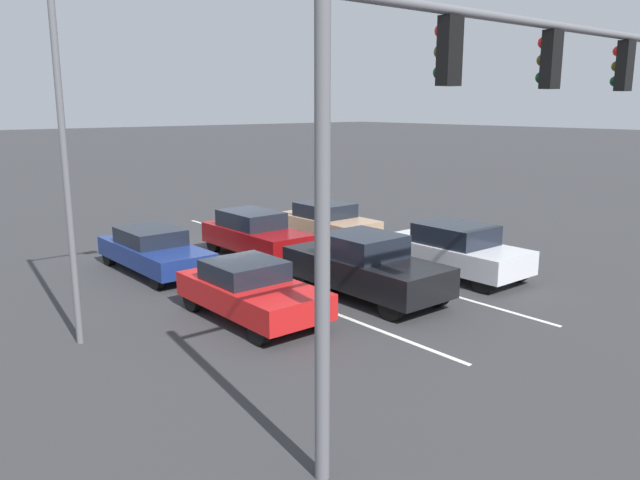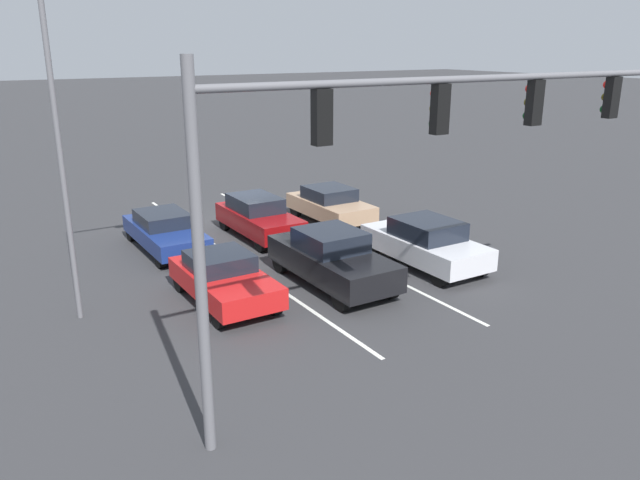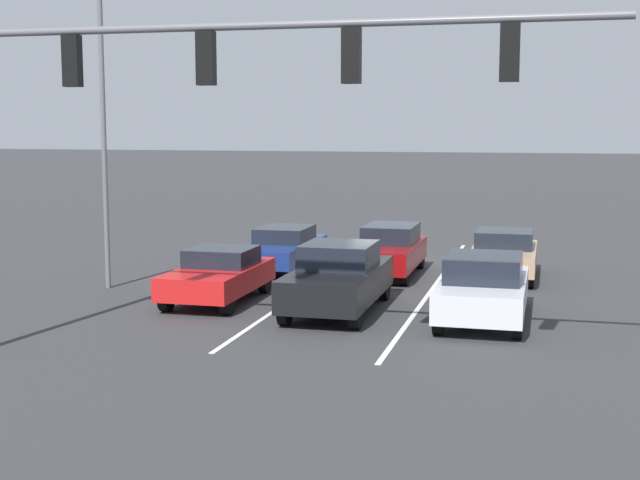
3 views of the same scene
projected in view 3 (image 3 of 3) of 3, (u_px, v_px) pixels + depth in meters
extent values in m
plane|color=#333335|center=(392.00, 268.00, 28.16)|extent=(240.00, 240.00, 0.00)
cube|color=silver|center=(435.00, 285.00, 25.17)|extent=(0.12, 17.35, 0.01)
cube|color=silver|center=(320.00, 280.00, 26.01)|extent=(0.12, 17.35, 0.01)
cube|color=black|center=(338.00, 283.00, 21.58)|extent=(1.90, 4.68, 0.75)
cube|color=black|center=(339.00, 255.00, 21.58)|extent=(1.68, 1.86, 0.59)
cube|color=red|center=(382.00, 262.00, 23.60)|extent=(0.24, 0.06, 0.12)
cube|color=red|center=(334.00, 260.00, 23.93)|extent=(0.24, 0.06, 0.12)
cylinder|color=black|center=(356.00, 314.00, 19.74)|extent=(0.22, 0.68, 0.68)
cylinder|color=black|center=(285.00, 311.00, 20.14)|extent=(0.22, 0.68, 0.68)
cylinder|color=black|center=(384.00, 287.00, 23.10)|extent=(0.22, 0.68, 0.68)
cylinder|color=black|center=(323.00, 284.00, 23.51)|extent=(0.22, 0.68, 0.68)
cube|color=silver|center=(483.00, 293.00, 20.62)|extent=(1.92, 4.49, 0.67)
cube|color=black|center=(484.00, 268.00, 20.46)|extent=(1.69, 2.04, 0.57)
cube|color=red|center=(517.00, 272.00, 22.55)|extent=(0.24, 0.06, 0.12)
cube|color=red|center=(463.00, 270.00, 22.88)|extent=(0.24, 0.06, 0.12)
cylinder|color=black|center=(517.00, 325.00, 18.84)|extent=(0.22, 0.61, 0.61)
cylinder|color=black|center=(438.00, 321.00, 19.25)|extent=(0.22, 0.61, 0.61)
cylinder|color=black|center=(522.00, 296.00, 22.08)|extent=(0.22, 0.61, 0.61)
cylinder|color=black|center=(455.00, 293.00, 22.49)|extent=(0.22, 0.61, 0.61)
cube|color=red|center=(218.00, 278.00, 22.80)|extent=(1.84, 4.01, 0.58)
cube|color=black|center=(222.00, 257.00, 23.01)|extent=(1.62, 1.62, 0.46)
cube|color=red|center=(265.00, 262.00, 24.50)|extent=(0.24, 0.06, 0.12)
cube|color=red|center=(221.00, 261.00, 24.82)|extent=(0.24, 0.06, 0.12)
cylinder|color=black|center=(228.00, 302.00, 21.26)|extent=(0.22, 0.64, 0.64)
cylinder|color=black|center=(166.00, 299.00, 21.65)|extent=(0.22, 0.64, 0.64)
cylinder|color=black|center=(265.00, 281.00, 24.02)|extent=(0.22, 0.64, 0.64)
cylinder|color=black|center=(210.00, 279.00, 24.41)|extent=(0.22, 0.64, 0.64)
cube|color=tan|center=(504.00, 257.00, 26.29)|extent=(1.86, 4.04, 0.59)
cube|color=black|center=(504.00, 239.00, 26.32)|extent=(1.63, 1.85, 0.50)
cube|color=red|center=(528.00, 244.00, 28.01)|extent=(0.24, 0.06, 0.12)
cube|color=red|center=(486.00, 243.00, 28.33)|extent=(0.24, 0.06, 0.12)
cylinder|color=black|center=(530.00, 276.00, 24.74)|extent=(0.22, 0.66, 0.66)
cylinder|color=black|center=(472.00, 274.00, 25.14)|extent=(0.22, 0.66, 0.66)
cylinder|color=black|center=(532.00, 261.00, 27.51)|extent=(0.22, 0.66, 0.66)
cylinder|color=black|center=(480.00, 259.00, 27.91)|extent=(0.22, 0.66, 0.66)
cube|color=maroon|center=(389.00, 254.00, 26.76)|extent=(1.71, 4.26, 0.66)
cube|color=black|center=(391.00, 233.00, 26.98)|extent=(1.50, 2.11, 0.53)
cube|color=red|center=(419.00, 241.00, 28.60)|extent=(0.24, 0.06, 0.12)
cube|color=red|center=(382.00, 240.00, 28.89)|extent=(0.24, 0.06, 0.12)
cylinder|color=black|center=(404.00, 275.00, 25.12)|extent=(0.22, 0.63, 0.63)
cylinder|color=black|center=(354.00, 273.00, 25.48)|extent=(0.22, 0.63, 0.63)
cylinder|color=black|center=(420.00, 259.00, 28.13)|extent=(0.22, 0.63, 0.63)
cylinder|color=black|center=(375.00, 257.00, 28.49)|extent=(0.22, 0.63, 0.63)
cube|color=navy|center=(283.00, 251.00, 27.96)|extent=(1.76, 4.50, 0.56)
cube|color=black|center=(285.00, 234.00, 28.12)|extent=(1.55, 1.99, 0.46)
cube|color=red|center=(319.00, 239.00, 29.92)|extent=(0.24, 0.06, 0.12)
cube|color=red|center=(284.00, 237.00, 30.22)|extent=(0.24, 0.06, 0.12)
cylinder|color=black|center=(290.00, 269.00, 26.18)|extent=(0.22, 0.60, 0.60)
cylinder|color=black|center=(242.00, 267.00, 26.55)|extent=(0.22, 0.60, 0.60)
cylinder|color=black|center=(319.00, 253.00, 29.45)|extent=(0.22, 0.60, 0.60)
cylinder|color=black|center=(276.00, 251.00, 29.82)|extent=(0.22, 0.60, 0.60)
cylinder|color=slate|center=(266.00, 26.00, 15.54)|extent=(12.24, 0.14, 0.14)
cube|color=black|center=(510.00, 52.00, 14.57)|extent=(0.32, 0.22, 0.95)
sphere|color=red|center=(511.00, 36.00, 14.69)|extent=(0.20, 0.20, 0.20)
sphere|color=#4C420C|center=(510.00, 53.00, 14.73)|extent=(0.20, 0.20, 0.20)
sphere|color=#0A3814|center=(510.00, 71.00, 14.76)|extent=(0.20, 0.20, 0.20)
cube|color=black|center=(351.00, 56.00, 15.23)|extent=(0.32, 0.22, 0.95)
sphere|color=red|center=(353.00, 39.00, 15.35)|extent=(0.20, 0.20, 0.20)
sphere|color=#4C420C|center=(353.00, 56.00, 15.38)|extent=(0.20, 0.20, 0.20)
sphere|color=#0A3814|center=(353.00, 73.00, 15.42)|extent=(0.20, 0.20, 0.20)
cube|color=black|center=(206.00, 58.00, 15.89)|extent=(0.32, 0.22, 0.95)
sphere|color=red|center=(209.00, 43.00, 16.00)|extent=(0.20, 0.20, 0.20)
sphere|color=#4C420C|center=(209.00, 59.00, 16.04)|extent=(0.20, 0.20, 0.20)
sphere|color=#0A3814|center=(210.00, 75.00, 16.08)|extent=(0.20, 0.20, 0.20)
cube|color=black|center=(72.00, 61.00, 16.55)|extent=(0.32, 0.22, 0.95)
sphere|color=red|center=(76.00, 46.00, 16.66)|extent=(0.20, 0.20, 0.20)
sphere|color=#4C420C|center=(77.00, 62.00, 16.70)|extent=(0.20, 0.20, 0.20)
sphere|color=#0A3814|center=(77.00, 77.00, 16.74)|extent=(0.20, 0.20, 0.20)
cylinder|color=slate|center=(103.00, 128.00, 24.24)|extent=(0.14, 0.14, 8.87)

